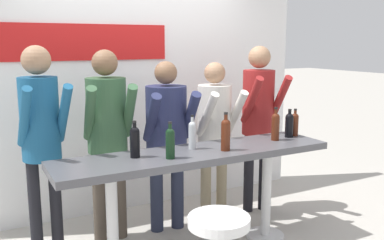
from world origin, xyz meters
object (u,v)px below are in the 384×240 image
object	(u,v)px
wine_bottle_4	(295,123)
person_center_right	(259,109)
tasting_table	(197,168)
wine_bottle_5	(275,125)
wine_bottle_1	(135,141)
wine_bottle_2	(192,134)
person_far_left	(41,127)
person_left	(107,124)
person_center	(215,124)
wine_bottle_6	(226,133)
wine_bottle_0	(289,124)
person_center_left	(167,129)
wine_bottle_3	(170,142)

from	to	relation	value
wine_bottle_4	person_center_right	bearing A→B (deg)	97.97
tasting_table	wine_bottle_4	xyz separation A→B (m)	(1.12, 0.08, 0.27)
tasting_table	wine_bottle_5	bearing A→B (deg)	0.81
wine_bottle_1	wine_bottle_5	bearing A→B (deg)	-1.82
wine_bottle_2	person_far_left	bearing A→B (deg)	156.76
person_left	wine_bottle_2	bearing A→B (deg)	-37.95
person_center	wine_bottle_6	xyz separation A→B (m)	(-0.31, -0.70, 0.07)
person_center_right	wine_bottle_0	xyz separation A→B (m)	(-0.02, -0.52, -0.07)
wine_bottle_2	wine_bottle_5	bearing A→B (deg)	-4.66
tasting_table	wine_bottle_1	distance (m)	0.60
wine_bottle_6	person_left	bearing A→B (deg)	137.14
person_center	wine_bottle_1	distance (m)	1.19
wine_bottle_4	person_far_left	bearing A→B (deg)	167.75
person_center_left	wine_bottle_1	world-z (taller)	person_center_left
person_center_right	wine_bottle_4	xyz separation A→B (m)	(0.07, -0.49, -0.07)
person_far_left	person_center_right	bearing A→B (deg)	-4.46
tasting_table	wine_bottle_5	size ratio (longest dim) A/B	7.76
wine_bottle_5	wine_bottle_3	bearing A→B (deg)	-174.04
wine_bottle_4	wine_bottle_6	size ratio (longest dim) A/B	0.81
person_center_left	person_center	distance (m)	0.54
wine_bottle_0	person_center	bearing A→B (deg)	132.08
person_center_left	person_center_right	xyz separation A→B (m)	(1.06, -0.01, 0.11)
wine_bottle_1	wine_bottle_5	size ratio (longest dim) A/B	0.95
wine_bottle_3	wine_bottle_6	distance (m)	0.51
person_center_right	wine_bottle_5	distance (m)	0.60
tasting_table	person_center_right	world-z (taller)	person_center_right
person_left	person_center	bearing A→B (deg)	4.75
wine_bottle_3	wine_bottle_4	world-z (taller)	wine_bottle_3
wine_bottle_1	wine_bottle_2	xyz separation A→B (m)	(0.52, 0.02, -0.00)
person_left	wine_bottle_2	size ratio (longest dim) A/B	5.99
person_left	wine_bottle_1	size ratio (longest dim) A/B	6.01
person_left	wine_bottle_3	distance (m)	0.79
wine_bottle_1	person_far_left	bearing A→B (deg)	140.27
tasting_table	person_center	bearing A→B (deg)	48.36
tasting_table	person_left	bearing A→B (deg)	131.66
wine_bottle_1	person_center_right	bearing A→B (deg)	18.13
person_far_left	wine_bottle_2	bearing A→B (deg)	-27.70
wine_bottle_6	person_center_right	bearing A→B (deg)	38.70
person_far_left	person_center_right	xyz separation A→B (m)	(2.20, 0.00, -0.02)
wine_bottle_2	tasting_table	bearing A→B (deg)	-90.06
wine_bottle_1	wine_bottle_2	bearing A→B (deg)	2.70
person_far_left	person_left	xyz separation A→B (m)	(0.58, 0.07, -0.04)
person_center	wine_bottle_1	size ratio (longest dim) A/B	5.56
person_center_right	wine_bottle_4	world-z (taller)	person_center_right
person_far_left	person_center	world-z (taller)	person_far_left
wine_bottle_2	wine_bottle_6	size ratio (longest dim) A/B	0.90
wine_bottle_1	wine_bottle_5	world-z (taller)	wine_bottle_5
wine_bottle_1	wine_bottle_4	size ratio (longest dim) A/B	1.11
wine_bottle_2	wine_bottle_4	world-z (taller)	wine_bottle_2
person_center	person_far_left	bearing A→B (deg)	-177.19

